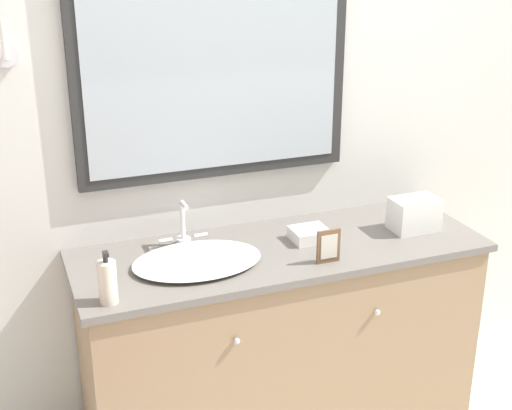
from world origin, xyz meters
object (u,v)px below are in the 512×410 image
(sink_basin, at_px, (197,259))
(picture_frame, at_px, (328,246))
(soap_bottle, at_px, (107,282))
(appliance_box, at_px, (414,214))

(sink_basin, bearing_deg, picture_frame, -19.45)
(soap_bottle, xyz_separation_m, picture_frame, (0.85, 0.02, -0.01))
(soap_bottle, distance_m, picture_frame, 0.85)
(appliance_box, bearing_deg, sink_basin, 179.46)
(sink_basin, height_order, appliance_box, sink_basin)
(soap_bottle, distance_m, appliance_box, 1.35)
(appliance_box, distance_m, picture_frame, 0.51)
(picture_frame, bearing_deg, soap_bottle, -178.87)
(appliance_box, bearing_deg, soap_bottle, -172.47)
(sink_basin, xyz_separation_m, soap_bottle, (-0.37, -0.19, 0.06))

